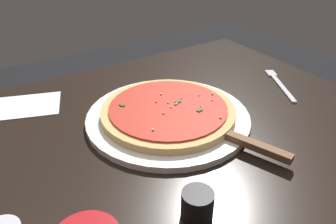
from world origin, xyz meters
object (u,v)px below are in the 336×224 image
object	(u,v)px
serving_plate	(168,117)
fork	(279,83)
pizza	(168,111)
pizza_server	(238,140)
napkin_folded_right	(28,106)
cup_small_sauce	(197,205)

from	to	relation	value
serving_plate	fork	bearing A→B (deg)	-1.66
pizza	pizza_server	xyz separation A→B (m)	(0.06, -0.16, -0.00)
serving_plate	napkin_folded_right	xyz separation A→B (m)	(-0.24, 0.23, -0.01)
pizza_server	cup_small_sauce	world-z (taller)	cup_small_sauce
pizza_server	napkin_folded_right	distance (m)	0.49
pizza	serving_plate	bearing A→B (deg)	150.58
pizza	cup_small_sauce	size ratio (longest dim) A/B	5.98
serving_plate	pizza_server	xyz separation A→B (m)	(0.06, -0.16, 0.01)
serving_plate	pizza_server	size ratio (longest dim) A/B	1.60
fork	pizza	bearing A→B (deg)	178.35
pizza_server	napkin_folded_right	size ratio (longest dim) A/B	1.53
pizza	fork	size ratio (longest dim) A/B	1.68
serving_plate	fork	size ratio (longest dim) A/B	2.06
fork	serving_plate	bearing A→B (deg)	178.34
napkin_folded_right	fork	distance (m)	0.63
cup_small_sauce	fork	bearing A→B (deg)	27.99
pizza_server	fork	world-z (taller)	pizza_server
pizza_server	cup_small_sauce	distance (m)	0.19
cup_small_sauce	napkin_folded_right	size ratio (longest dim) A/B	0.33
pizza	fork	xyz separation A→B (m)	(0.34, -0.01, -0.02)
napkin_folded_right	cup_small_sauce	bearing A→B (deg)	-74.47
cup_small_sauce	napkin_folded_right	distance (m)	0.50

